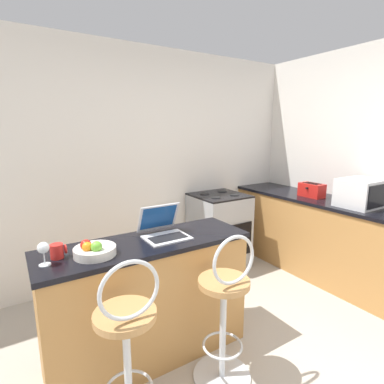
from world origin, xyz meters
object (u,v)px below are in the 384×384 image
(bar_stool_near, at_px, (128,351))
(microwave, at_px, (361,193))
(toaster, at_px, (312,190))
(wine_glass_tall, at_px, (43,249))
(fruit_bowl, at_px, (94,250))
(mug_red, at_px, (57,251))
(laptop, at_px, (163,228))
(bar_stool_far, at_px, (225,312))
(stove_range, at_px, (219,230))

(bar_stool_near, height_order, microwave, microwave)
(toaster, height_order, wine_glass_tall, toaster)
(fruit_bowl, relative_size, mug_red, 2.72)
(bar_stool_near, xyz_separation_m, wine_glass_tall, (-0.32, 0.44, 0.51))
(bar_stool_near, xyz_separation_m, laptop, (0.48, 0.52, 0.46))
(microwave, distance_m, fruit_bowl, 2.66)
(microwave, bearing_deg, fruit_bowl, 176.00)
(bar_stool_far, xyz_separation_m, toaster, (1.91, 0.80, 0.49))
(bar_stool_far, relative_size, fruit_bowl, 4.12)
(microwave, bearing_deg, bar_stool_far, -173.03)
(microwave, xyz_separation_m, toaster, (-0.03, 0.56, -0.06))
(toaster, bearing_deg, wine_glass_tall, -172.95)
(bar_stool_far, relative_size, laptop, 3.40)
(bar_stool_near, bearing_deg, stove_range, 40.47)
(toaster, distance_m, fruit_bowl, 2.65)
(wine_glass_tall, bearing_deg, bar_stool_near, -53.57)
(laptop, xyz_separation_m, fruit_bowl, (-0.53, -0.10, -0.02))
(laptop, bearing_deg, stove_range, 37.45)
(bar_stool_near, xyz_separation_m, stove_range, (1.73, 1.47, -0.05))
(fruit_bowl, bearing_deg, stove_range, 30.64)
(toaster, xyz_separation_m, fruit_bowl, (-2.62, -0.38, -0.04))
(toaster, relative_size, mug_red, 2.90)
(wine_glass_tall, relative_size, mug_red, 1.48)
(laptop, relative_size, wine_glass_tall, 2.22)
(wine_glass_tall, bearing_deg, laptop, 5.70)
(stove_range, xyz_separation_m, mug_red, (-1.97, -0.96, 0.50))
(bar_stool_far, xyz_separation_m, mug_red, (-0.91, 0.51, 0.45))
(laptop, relative_size, fruit_bowl, 1.21)
(fruit_bowl, xyz_separation_m, mug_red, (-0.20, 0.09, 0.01))
(bar_stool_near, relative_size, microwave, 2.38)
(bar_stool_near, distance_m, laptop, 0.85)
(bar_stool_near, height_order, toaster, toaster)
(stove_range, relative_size, wine_glass_tall, 6.55)
(stove_range, xyz_separation_m, fruit_bowl, (-1.77, -1.05, 0.50))
(microwave, height_order, wine_glass_tall, microwave)
(stove_range, distance_m, mug_red, 2.25)
(microwave, relative_size, stove_range, 0.49)
(microwave, bearing_deg, stove_range, 125.55)
(wine_glass_tall, xyz_separation_m, fruit_bowl, (0.28, -0.02, -0.06))
(microwave, height_order, stove_range, microwave)
(bar_stool_far, height_order, stove_range, bar_stool_far)
(bar_stool_near, relative_size, mug_red, 11.22)
(microwave, bearing_deg, toaster, 93.54)
(microwave, xyz_separation_m, mug_red, (-2.85, 0.27, -0.10))
(stove_range, bearing_deg, bar_stool_near, -139.53)
(stove_range, relative_size, fruit_bowl, 3.57)
(toaster, bearing_deg, bar_stool_near, -162.77)
(laptop, xyz_separation_m, microwave, (2.13, -0.28, 0.09))
(mug_red, bearing_deg, laptop, 0.93)
(bar_stool_near, bearing_deg, microwave, 5.20)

